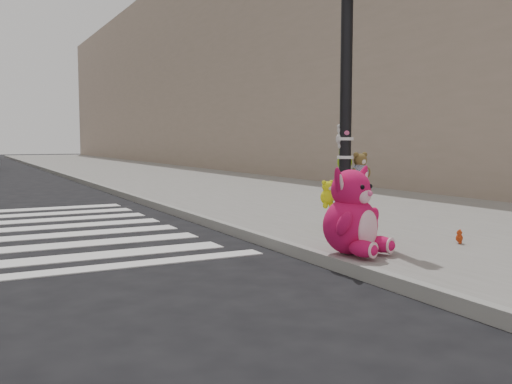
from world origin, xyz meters
TOP-DOWN VIEW (x-y plane):
  - ground at (0.00, 0.00)m, footprint 120.00×120.00m
  - sidewalk_near at (5.00, 10.00)m, footprint 7.00×80.00m
  - curb_edge at (1.55, 10.00)m, footprint 0.12×80.00m
  - bld_near at (10.50, 20.00)m, footprint 5.00×60.00m
  - signal_pole at (2.63, 1.81)m, footprint 0.71×0.49m
  - pink_bunny at (1.81, 0.57)m, footprint 0.83×0.90m
  - red_teddy at (3.40, 0.50)m, footprint 0.15×0.13m

SIDE VIEW (x-z plane):
  - ground at x=0.00m, z-range 0.00..0.00m
  - sidewalk_near at x=5.00m, z-range 0.00..0.14m
  - curb_edge at x=1.55m, z-range -0.01..0.15m
  - red_teddy at x=3.40m, z-range 0.14..0.32m
  - pink_bunny at x=1.81m, z-range 0.05..1.06m
  - signal_pole at x=2.63m, z-range -0.26..3.74m
  - bld_near at x=10.50m, z-range 0.00..10.00m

